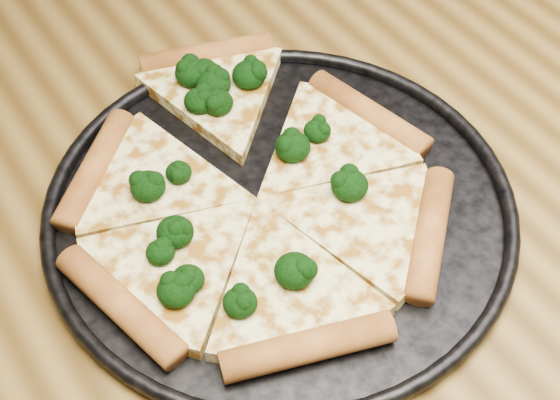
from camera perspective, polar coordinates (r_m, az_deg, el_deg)
dining_table at (r=0.75m, az=4.37°, el=-2.45°), size 1.20×0.90×0.75m
pizza_pan at (r=0.64m, az=0.00°, el=-0.48°), size 0.37×0.37×0.02m
pizza at (r=0.64m, az=-1.78°, el=0.50°), size 0.31×0.36×0.02m
broccoli_florets at (r=0.65m, az=-3.56°, el=3.17°), size 0.20×0.25×0.02m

